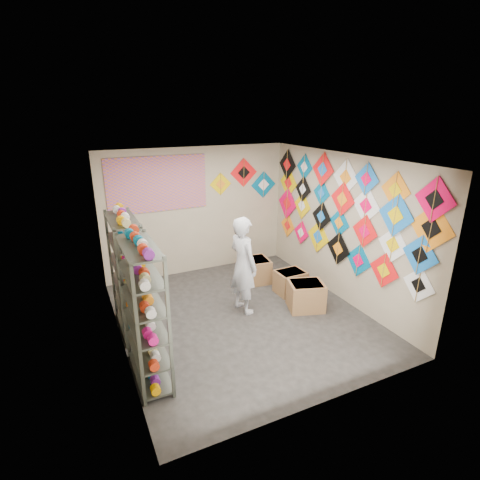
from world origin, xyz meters
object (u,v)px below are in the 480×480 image
shelf_rack_front (145,314)px  shopkeeper (243,265)px  carton_c (256,270)px  carton_b (290,282)px  shelf_rack_back (128,275)px  carton_a (306,296)px

shelf_rack_front → shopkeeper: 2.18m
shopkeeper → carton_c: 1.37m
shopkeeper → carton_b: bearing=-91.3°
carton_b → shelf_rack_front: bearing=-158.7°
shelf_rack_back → shelf_rack_front: bearing=-90.0°
shelf_rack_back → shopkeeper: size_ratio=1.10×
carton_c → shopkeeper: bearing=-121.4°
shelf_rack_front → carton_c: (2.66, 2.02, -0.70)m
shopkeeper → shelf_rack_back: bearing=71.0°
shelf_rack_back → carton_b: 3.11m
carton_c → shelf_rack_back: bearing=-157.9°
shelf_rack_back → carton_b: bearing=-0.6°
carton_a → carton_c: size_ratio=1.08×
shelf_rack_back → shopkeeper: shelf_rack_back is taller
shopkeeper → carton_c: shopkeeper is taller
shelf_rack_back → carton_a: size_ratio=3.14×
shopkeeper → carton_a: (1.04, -0.44, -0.61)m
shelf_rack_front → carton_a: (2.93, 0.62, -0.70)m
shelf_rack_back → carton_a: 3.09m
shopkeeper → carton_c: size_ratio=3.09×
shelf_rack_front → carton_b: shelf_rack_front is taller
carton_c → shelf_rack_front: bearing=-135.8°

